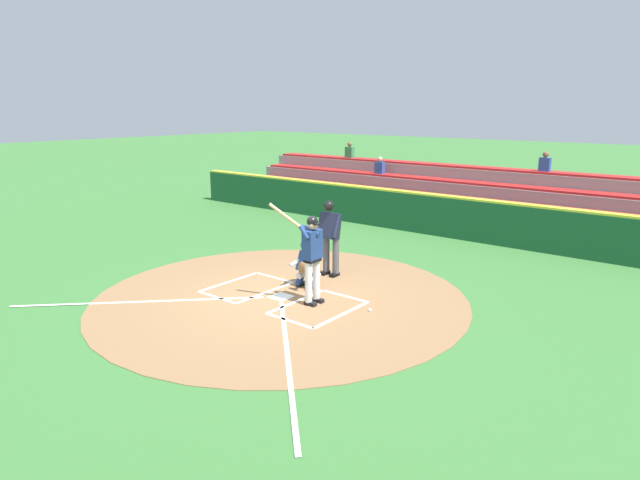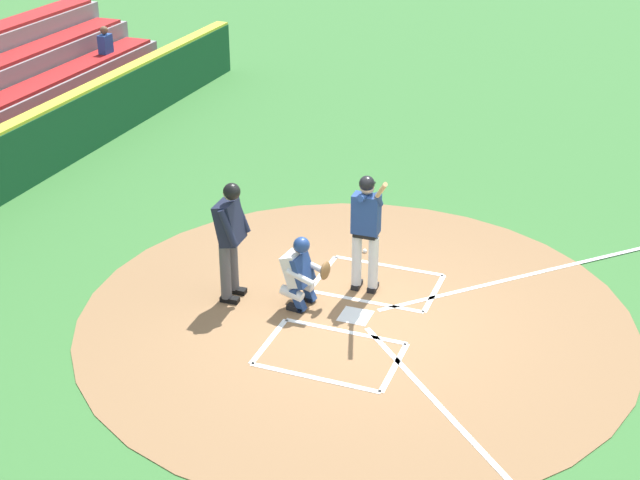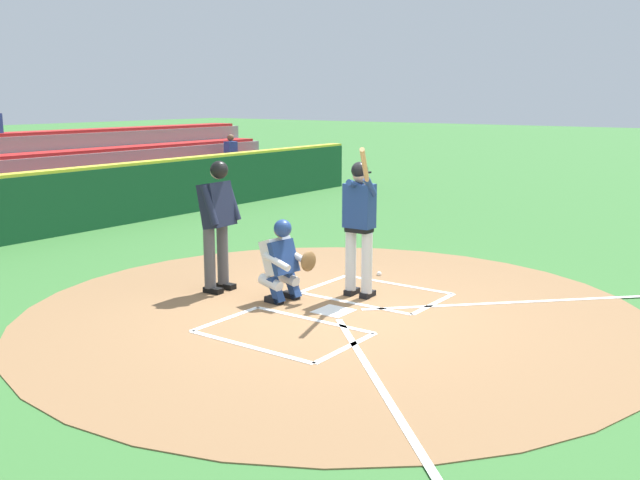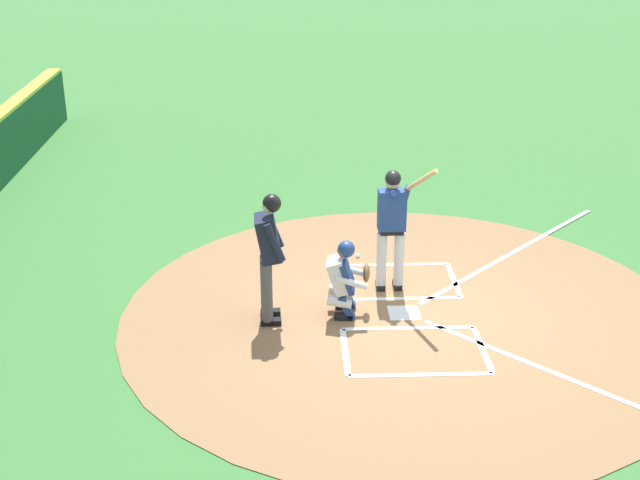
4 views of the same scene
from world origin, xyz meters
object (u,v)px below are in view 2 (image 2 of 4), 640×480
batter (366,225)px  baseball (365,251)px  plate_umpire (230,233)px  catcher (301,270)px

batter → baseball: size_ratio=28.76×
baseball → batter: bearing=18.2°
baseball → plate_umpire: bearing=-33.4°
batter → catcher: size_ratio=1.88×
catcher → baseball: size_ratio=15.27×
catcher → plate_umpire: 1.16m
batter → plate_umpire: batter is taller
plate_umpire → batter: bearing=117.0°
catcher → plate_umpire: plate_umpire is taller
batter → catcher: 1.17m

